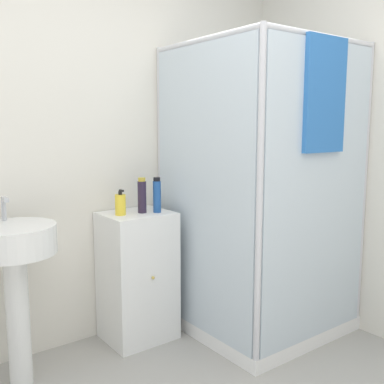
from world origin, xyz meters
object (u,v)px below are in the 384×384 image
at_px(sink, 15,262).
at_px(shampoo_bottle_tall_black, 142,196).
at_px(shampoo_bottle_blue, 157,195).
at_px(soap_dispenser, 120,204).

height_order(sink, shampoo_bottle_tall_black, shampoo_bottle_tall_black).
xyz_separation_m(sink, shampoo_bottle_blue, (0.89, 0.02, 0.26)).
bearing_deg(shampoo_bottle_blue, soap_dispenser, 164.58).
bearing_deg(shampoo_bottle_tall_black, sink, -175.19).
relative_size(sink, soap_dispenser, 6.29).
distance_m(soap_dispenser, shampoo_bottle_blue, 0.24).
bearing_deg(shampoo_bottle_tall_black, shampoo_bottle_blue, -29.53).
distance_m(soap_dispenser, shampoo_bottle_tall_black, 0.15).
bearing_deg(shampoo_bottle_tall_black, soap_dispenser, 173.69).
bearing_deg(soap_dispenser, shampoo_bottle_tall_black, -6.31).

